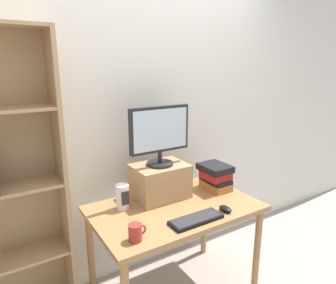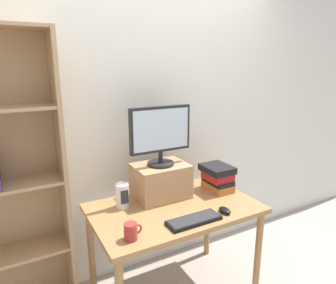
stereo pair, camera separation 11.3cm
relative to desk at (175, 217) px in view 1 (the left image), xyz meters
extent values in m
cube|color=silver|center=(0.00, 0.53, 0.63)|extent=(7.00, 0.08, 2.60)
cube|color=#9E7042|center=(0.00, 0.00, 0.07)|extent=(1.18, 0.73, 0.04)
cylinder|color=#9E7042|center=(0.54, -0.32, -0.31)|extent=(0.05, 0.05, 0.72)
cylinder|color=#9E7042|center=(-0.54, 0.32, -0.31)|extent=(0.05, 0.05, 0.72)
cylinder|color=#9E7042|center=(0.54, 0.32, -0.31)|extent=(0.05, 0.05, 0.72)
cube|color=tan|center=(-0.69, 0.35, 0.32)|extent=(0.03, 0.28, 1.97)
cube|color=tan|center=(-1.03, 0.49, 0.32)|extent=(0.71, 0.01, 1.97)
cube|color=tan|center=(-1.03, 0.35, -0.17)|extent=(0.66, 0.27, 0.02)
cube|color=tan|center=(-1.03, 0.35, 0.33)|extent=(0.66, 0.27, 0.02)
cube|color=#A87F56|center=(-0.01, 0.19, 0.22)|extent=(0.40, 0.30, 0.26)
cylinder|color=black|center=(-0.01, 0.19, 0.36)|extent=(0.20, 0.20, 0.02)
cylinder|color=black|center=(-0.01, 0.19, 0.41)|extent=(0.03, 0.03, 0.08)
cube|color=black|center=(-0.01, 0.19, 0.62)|extent=(0.48, 0.04, 0.34)
cube|color=silver|center=(-0.01, 0.17, 0.62)|extent=(0.44, 0.00, 0.30)
cube|color=black|center=(0.00, -0.25, 0.10)|extent=(0.36, 0.13, 0.02)
cube|color=#28282B|center=(0.00, -0.25, 0.11)|extent=(0.34, 0.12, 0.00)
ellipsoid|color=black|center=(0.25, -0.25, 0.11)|extent=(0.06, 0.10, 0.04)
cube|color=#AD662D|center=(0.45, 0.08, 0.12)|extent=(0.16, 0.25, 0.06)
cube|color=black|center=(0.46, 0.09, 0.16)|extent=(0.15, 0.25, 0.03)
cube|color=maroon|center=(0.45, 0.08, 0.21)|extent=(0.18, 0.21, 0.06)
cube|color=black|center=(0.45, 0.09, 0.27)|extent=(0.20, 0.25, 0.05)
cylinder|color=#9E2D28|center=(-0.43, -0.24, 0.14)|extent=(0.08, 0.08, 0.10)
torus|color=#9E2D28|center=(-0.39, -0.24, 0.15)|extent=(0.06, 0.01, 0.06)
cylinder|color=silver|center=(-0.33, 0.17, 0.18)|extent=(0.09, 0.09, 0.18)
cube|color=#2D2D30|center=(-0.33, 0.12, 0.19)|extent=(0.06, 0.00, 0.10)
camera|label=1|loc=(-1.09, -1.64, 1.08)|focal=32.00mm
camera|label=2|loc=(-0.99, -1.70, 1.08)|focal=32.00mm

